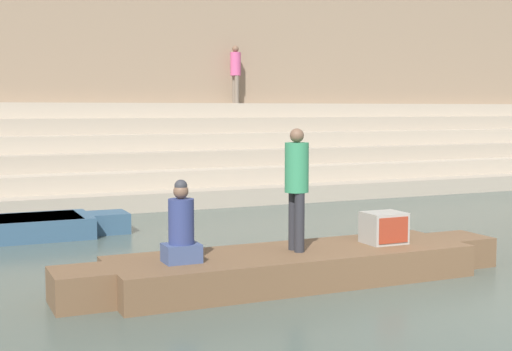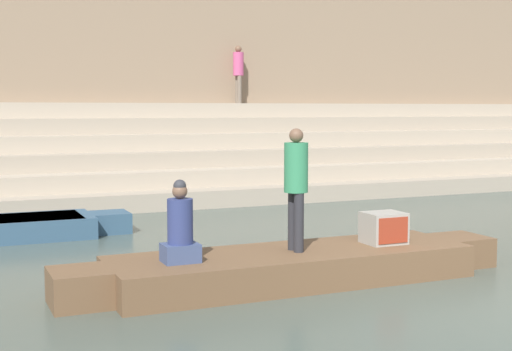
# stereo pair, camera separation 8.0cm
# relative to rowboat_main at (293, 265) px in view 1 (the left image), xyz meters

# --- Properties ---
(ground_plane) EXTENTS (120.00, 120.00, 0.00)m
(ground_plane) POSITION_rel_rowboat_main_xyz_m (1.52, -2.32, -0.23)
(ground_plane) COLOR #47544C
(ghat_steps) EXTENTS (36.00, 4.49, 2.46)m
(ghat_steps) POSITION_rel_rowboat_main_xyz_m (1.52, 9.88, 0.66)
(ghat_steps) COLOR tan
(ghat_steps) RESTS_ON ground
(back_wall) EXTENTS (34.20, 1.28, 7.33)m
(back_wall) POSITION_rel_rowboat_main_xyz_m (1.52, 12.10, 3.41)
(back_wall) COLOR #937A60
(back_wall) RESTS_ON ground
(rowboat_main) EXTENTS (6.25, 1.53, 0.42)m
(rowboat_main) POSITION_rel_rowboat_main_xyz_m (0.00, 0.00, 0.00)
(rowboat_main) COLOR brown
(rowboat_main) RESTS_ON ground
(person_standing) EXTENTS (0.32, 0.32, 1.62)m
(person_standing) POSITION_rel_rowboat_main_xyz_m (0.04, -0.02, 1.13)
(person_standing) COLOR #28282D
(person_standing) RESTS_ON rowboat_main
(person_rowing) EXTENTS (0.44, 0.35, 1.02)m
(person_rowing) POSITION_rel_rowboat_main_xyz_m (-1.57, -0.07, 0.61)
(person_rowing) COLOR #3D4C75
(person_rowing) RESTS_ON rowboat_main
(tv_set) EXTENTS (0.55, 0.47, 0.44)m
(tv_set) POSITION_rel_rowboat_main_xyz_m (1.41, -0.04, 0.42)
(tv_set) COLOR #9E998E
(tv_set) RESTS_ON rowboat_main
(person_on_steps) EXTENTS (0.31, 0.31, 1.67)m
(person_on_steps) POSITION_rel_rowboat_main_xyz_m (3.78, 11.13, 3.21)
(person_on_steps) COLOR #756656
(person_on_steps) RESTS_ON ghat_steps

